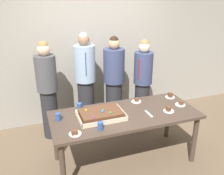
{
  "coord_description": "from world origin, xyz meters",
  "views": [
    {
      "loc": [
        -1.17,
        -2.76,
        2.35
      ],
      "look_at": [
        -0.14,
        0.15,
        1.13
      ],
      "focal_mm": 38.9,
      "sensor_mm": 36.0,
      "label": 1
    }
  ],
  "objects_px": {
    "sheet_cake": "(101,114)",
    "plated_slice_near_left": "(75,133)",
    "plated_slice_center_front": "(136,101)",
    "person_striped_tie_right": "(114,82)",
    "cake_server_utensil": "(149,114)",
    "drink_cup_far_end": "(58,117)",
    "person_serving_front": "(48,90)",
    "party_table": "(125,119)",
    "plated_slice_far_right": "(181,104)",
    "plated_slice_far_left": "(170,96)",
    "person_far_right_suit": "(143,83)",
    "plated_slice_near_right": "(169,110)",
    "drink_cup_nearest": "(79,106)",
    "person_green_shirt_behind": "(85,82)",
    "drink_cup_middle": "(100,126)"
  },
  "relations": [
    {
      "from": "party_table",
      "to": "plated_slice_near_right",
      "type": "relative_size",
      "value": 13.63
    },
    {
      "from": "plated_slice_near_left",
      "to": "plated_slice_far_right",
      "type": "height_order",
      "value": "plated_slice_far_right"
    },
    {
      "from": "person_far_right_suit",
      "to": "person_green_shirt_behind",
      "type": "bearing_deg",
      "value": -54.62
    },
    {
      "from": "plated_slice_near_left",
      "to": "person_far_right_suit",
      "type": "xyz_separation_m",
      "value": [
        1.45,
        1.14,
        0.04
      ]
    },
    {
      "from": "cake_server_utensil",
      "to": "person_serving_front",
      "type": "xyz_separation_m",
      "value": [
        -1.24,
        1.17,
        0.08
      ]
    },
    {
      "from": "drink_cup_middle",
      "to": "person_far_right_suit",
      "type": "relative_size",
      "value": 0.06
    },
    {
      "from": "party_table",
      "to": "drink_cup_nearest",
      "type": "relative_size",
      "value": 20.45
    },
    {
      "from": "party_table",
      "to": "sheet_cake",
      "type": "relative_size",
      "value": 3.3
    },
    {
      "from": "plated_slice_far_right",
      "to": "person_striped_tie_right",
      "type": "xyz_separation_m",
      "value": [
        -0.66,
        1.09,
        0.06
      ]
    },
    {
      "from": "cake_server_utensil",
      "to": "drink_cup_middle",
      "type": "bearing_deg",
      "value": -167.88
    },
    {
      "from": "plated_slice_center_front",
      "to": "plated_slice_near_left",
      "type": "bearing_deg",
      "value": -151.03
    },
    {
      "from": "plated_slice_near_left",
      "to": "cake_server_utensil",
      "type": "bearing_deg",
      "value": 9.0
    },
    {
      "from": "person_green_shirt_behind",
      "to": "drink_cup_middle",
      "type": "bearing_deg",
      "value": -3.29
    },
    {
      "from": "party_table",
      "to": "plated_slice_far_right",
      "type": "xyz_separation_m",
      "value": [
        0.88,
        -0.03,
        0.1
      ]
    },
    {
      "from": "plated_slice_far_right",
      "to": "person_green_shirt_behind",
      "type": "xyz_separation_m",
      "value": [
        -1.17,
        1.14,
        0.1
      ]
    },
    {
      "from": "party_table",
      "to": "person_far_right_suit",
      "type": "height_order",
      "value": "person_far_right_suit"
    },
    {
      "from": "sheet_cake",
      "to": "plated_slice_far_right",
      "type": "xyz_separation_m",
      "value": [
        1.23,
        -0.04,
        -0.03
      ]
    },
    {
      "from": "plated_slice_far_left",
      "to": "person_far_right_suit",
      "type": "relative_size",
      "value": 0.09
    },
    {
      "from": "cake_server_utensil",
      "to": "person_green_shirt_behind",
      "type": "relative_size",
      "value": 0.11
    },
    {
      "from": "person_serving_front",
      "to": "plated_slice_far_left",
      "type": "bearing_deg",
      "value": 37.24
    },
    {
      "from": "drink_cup_far_end",
      "to": "person_green_shirt_behind",
      "type": "height_order",
      "value": "person_green_shirt_behind"
    },
    {
      "from": "person_serving_front",
      "to": "sheet_cake",
      "type": "bearing_deg",
      "value": -0.01
    },
    {
      "from": "sheet_cake",
      "to": "drink_cup_far_end",
      "type": "xyz_separation_m",
      "value": [
        -0.55,
        0.11,
        0.01
      ]
    },
    {
      "from": "sheet_cake",
      "to": "plated_slice_near_left",
      "type": "relative_size",
      "value": 4.13
    },
    {
      "from": "party_table",
      "to": "plated_slice_center_front",
      "type": "xyz_separation_m",
      "value": [
        0.31,
        0.3,
        0.1
      ]
    },
    {
      "from": "plated_slice_near_right",
      "to": "plated_slice_center_front",
      "type": "height_order",
      "value": "plated_slice_near_right"
    },
    {
      "from": "drink_cup_far_end",
      "to": "cake_server_utensil",
      "type": "xyz_separation_m",
      "value": [
        1.2,
        -0.24,
        -0.05
      ]
    },
    {
      "from": "plated_slice_near_right",
      "to": "party_table",
      "type": "bearing_deg",
      "value": 166.28
    },
    {
      "from": "cake_server_utensil",
      "to": "person_far_right_suit",
      "type": "xyz_separation_m",
      "value": [
        0.38,
        0.97,
        0.06
      ]
    },
    {
      "from": "sheet_cake",
      "to": "plated_slice_near_left",
      "type": "bearing_deg",
      "value": -143.78
    },
    {
      "from": "sheet_cake",
      "to": "plated_slice_center_front",
      "type": "distance_m",
      "value": 0.72
    },
    {
      "from": "person_far_right_suit",
      "to": "plated_slice_near_right",
      "type": "bearing_deg",
      "value": 46.17
    },
    {
      "from": "plated_slice_near_right",
      "to": "cake_server_utensil",
      "type": "relative_size",
      "value": 0.75
    },
    {
      "from": "plated_slice_center_front",
      "to": "person_striped_tie_right",
      "type": "relative_size",
      "value": 0.09
    },
    {
      "from": "plated_slice_near_right",
      "to": "plated_slice_center_front",
      "type": "xyz_separation_m",
      "value": [
        -0.29,
        0.45,
        -0.0
      ]
    },
    {
      "from": "sheet_cake",
      "to": "plated_slice_near_right",
      "type": "relative_size",
      "value": 4.13
    },
    {
      "from": "cake_server_utensil",
      "to": "plated_slice_near_left",
      "type": "bearing_deg",
      "value": -171.0
    },
    {
      "from": "plated_slice_near_left",
      "to": "person_striped_tie_right",
      "type": "xyz_separation_m",
      "value": [
        0.98,
        1.36,
        0.05
      ]
    },
    {
      "from": "drink_cup_far_end",
      "to": "person_serving_front",
      "type": "relative_size",
      "value": 0.06
    },
    {
      "from": "plated_slice_far_left",
      "to": "party_table",
      "type": "bearing_deg",
      "value": -163.17
    },
    {
      "from": "plated_slice_near_left",
      "to": "drink_cup_far_end",
      "type": "distance_m",
      "value": 0.43
    },
    {
      "from": "drink_cup_middle",
      "to": "plated_slice_near_right",
      "type": "bearing_deg",
      "value": 7.62
    },
    {
      "from": "sheet_cake",
      "to": "person_far_right_suit",
      "type": "xyz_separation_m",
      "value": [
        1.03,
        0.84,
        0.02
      ]
    },
    {
      "from": "plated_slice_near_right",
      "to": "drink_cup_nearest",
      "type": "height_order",
      "value": "drink_cup_nearest"
    },
    {
      "from": "person_striped_tie_right",
      "to": "person_green_shirt_behind",
      "type": "bearing_deg",
      "value": -67.43
    },
    {
      "from": "plated_slice_center_front",
      "to": "drink_cup_middle",
      "type": "height_order",
      "value": "drink_cup_middle"
    },
    {
      "from": "plated_slice_far_right",
      "to": "plated_slice_far_left",
      "type": "bearing_deg",
      "value": 89.15
    },
    {
      "from": "drink_cup_nearest",
      "to": "person_far_right_suit",
      "type": "distance_m",
      "value": 1.35
    },
    {
      "from": "plated_slice_near_left",
      "to": "drink_cup_nearest",
      "type": "relative_size",
      "value": 1.5
    },
    {
      "from": "drink_cup_far_end",
      "to": "plated_slice_near_left",
      "type": "bearing_deg",
      "value": -71.62
    }
  ]
}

